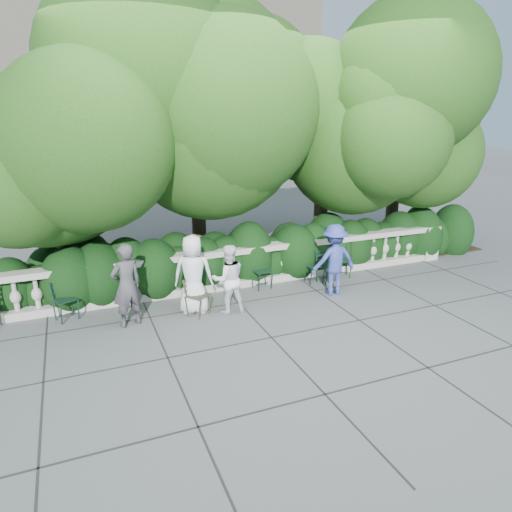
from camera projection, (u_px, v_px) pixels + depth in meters
name	position (u px, v px, depth m)	size (l,w,h in m)	color
ground	(274.00, 313.00, 9.79)	(90.00, 90.00, 0.00)	#4C4F53
balustrade	(244.00, 267.00, 11.24)	(12.00, 0.44, 1.00)	#9E998E
shrub_hedge	(228.00, 271.00, 12.44)	(15.00, 2.60, 1.70)	black
tree_canopy	(248.00, 119.00, 11.67)	(15.04, 6.52, 6.78)	#3F3023
chair_b	(71.00, 322.00, 9.40)	(0.44, 0.48, 0.84)	black
chair_c	(317.00, 284.00, 11.46)	(0.44, 0.48, 0.84)	black
chair_d	(330.00, 283.00, 11.52)	(0.44, 0.48, 0.84)	black
chair_e	(265.00, 290.00, 11.08)	(0.44, 0.48, 0.84)	black
chair_f	(343.00, 279.00, 11.85)	(0.44, 0.48, 0.84)	black
chair_weathered	(204.00, 316.00, 9.64)	(0.44, 0.48, 0.84)	black
person_businessman	(193.00, 274.00, 9.61)	(0.84, 0.55, 1.72)	silver
person_woman_grey	(127.00, 285.00, 9.00)	(0.63, 0.41, 1.72)	#3E3D42
person_casual_man	(228.00, 279.00, 9.67)	(0.73, 0.57, 1.50)	white
person_older_blue	(334.00, 260.00, 10.63)	(1.09, 0.63, 1.69)	#2E3C8C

